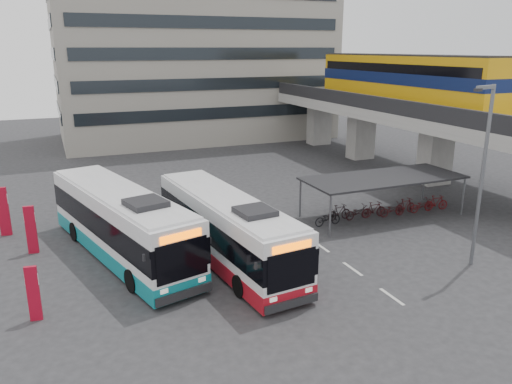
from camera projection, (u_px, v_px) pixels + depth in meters
name	position (u px, v px, depth m)	size (l,w,h in m)	color
ground	(279.00, 254.00, 25.59)	(120.00, 120.00, 0.00)	#28282B
viaduct	(403.00, 98.00, 41.08)	(8.00, 32.00, 9.68)	gray
bike_shelter	(382.00, 196.00, 31.01)	(10.00, 4.00, 2.54)	#595B60
office_block	(193.00, 26.00, 56.24)	(30.00, 15.00, 25.00)	gray
road_markings	(353.00, 269.00, 23.85)	(0.15, 7.60, 0.01)	beige
bus_main	(226.00, 229.00, 24.48)	(3.86, 12.10, 3.52)	white
bus_teal	(121.00, 223.00, 24.94)	(5.81, 12.82, 3.71)	white
pedestrian	(266.00, 237.00, 25.27)	(0.71, 0.46, 1.93)	black
lamp_post	(482.00, 166.00, 22.95)	(1.50, 0.52, 8.64)	#595B60
sign_totem_south	(33.00, 293.00, 19.07)	(0.49, 0.21, 2.26)	#A0091F
sign_totem_mid	(31.00, 229.00, 25.36)	(0.55, 0.21, 2.53)	#A0091F
sign_totem_north	(4.00, 211.00, 27.76)	(0.60, 0.29, 2.80)	#A0091F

